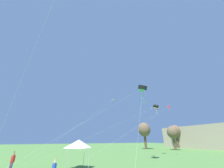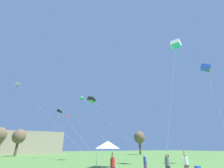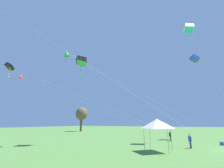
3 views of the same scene
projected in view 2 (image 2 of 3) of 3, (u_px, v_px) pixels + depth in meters
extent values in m
cube|color=tan|center=(23.00, 143.00, 60.43)|extent=(29.75, 13.52, 8.27)
ellipsoid|color=brown|center=(0.00, 135.00, 52.78)|extent=(4.51, 4.51, 5.02)
cylinder|color=brown|center=(140.00, 148.00, 55.96)|extent=(0.76, 0.76, 4.16)
ellipsoid|color=brown|center=(139.00, 137.00, 57.48)|extent=(4.09, 4.09, 4.54)
cylinder|color=brown|center=(16.00, 149.00, 44.35)|extent=(0.70, 0.70, 3.85)
ellipsoid|color=brown|center=(19.00, 136.00, 45.76)|extent=(3.78, 3.78, 4.20)
cylinder|color=#B7B7BC|center=(103.00, 159.00, 18.12)|extent=(0.05, 0.05, 2.23)
cylinder|color=#B7B7BC|center=(119.00, 158.00, 18.95)|extent=(0.05, 0.05, 2.23)
cylinder|color=#B7B7BC|center=(97.00, 158.00, 20.00)|extent=(0.05, 0.05, 2.23)
cylinder|color=#B7B7BC|center=(112.00, 157.00, 20.83)|extent=(0.05, 0.05, 2.23)
pyramid|color=white|center=(108.00, 145.00, 20.10)|extent=(2.48, 2.48, 0.94)
cube|color=blue|center=(198.00, 168.00, 17.03)|extent=(0.60, 0.38, 0.42)
cylinder|color=red|center=(113.00, 163.00, 12.97)|extent=(0.41, 0.41, 0.67)
sphere|color=#896042|center=(113.00, 157.00, 13.15)|extent=(0.26, 0.26, 0.26)
cylinder|color=#896042|center=(113.00, 155.00, 13.15)|extent=(0.22, 0.24, 0.58)
cube|color=brown|center=(168.00, 162.00, 23.17)|extent=(0.33, 0.18, 0.70)
cylinder|color=black|center=(168.00, 157.00, 23.42)|extent=(0.35, 0.35, 0.58)
sphere|color=#896042|center=(167.00, 154.00, 23.57)|extent=(0.22, 0.22, 0.22)
cylinder|color=white|center=(186.00, 161.00, 14.34)|extent=(0.43, 0.43, 0.70)
sphere|color=#896042|center=(185.00, 155.00, 14.53)|extent=(0.27, 0.27, 0.27)
cylinder|color=#896042|center=(184.00, 154.00, 14.58)|extent=(0.20, 0.21, 0.60)
cube|color=#473860|center=(145.00, 165.00, 18.27)|extent=(0.34, 0.18, 0.70)
cylinder|color=blue|center=(145.00, 159.00, 18.52)|extent=(0.35, 0.35, 0.58)
sphere|color=tan|center=(145.00, 156.00, 18.67)|extent=(0.22, 0.22, 0.22)
cylinder|color=tan|center=(144.00, 155.00, 18.69)|extent=(0.19, 0.11, 0.51)
cylinder|color=slate|center=(167.00, 162.00, 13.66)|extent=(0.41, 0.41, 0.68)
sphere|color=#896042|center=(166.00, 156.00, 13.84)|extent=(0.26, 0.26, 0.26)
cylinder|color=silver|center=(217.00, 105.00, 21.17)|extent=(6.65, 4.34, 15.81)
cube|color=blue|center=(206.00, 68.00, 27.33)|extent=(2.00, 2.05, 1.52)
cube|color=orange|center=(206.00, 70.00, 27.16)|extent=(1.61, 1.73, 0.82)
sphere|color=orange|center=(207.00, 72.00, 26.94)|extent=(0.23, 0.23, 0.23)
sphere|color=orange|center=(208.00, 75.00, 26.63)|extent=(0.23, 0.23, 0.23)
cylinder|color=silver|center=(44.00, 112.00, 21.19)|extent=(11.79, 18.39, 14.00)
pyramid|color=yellow|center=(17.00, 83.00, 29.50)|extent=(1.16, 0.99, 0.29)
sphere|color=black|center=(17.00, 86.00, 29.30)|extent=(0.14, 0.14, 0.14)
sphere|color=black|center=(16.00, 88.00, 29.04)|extent=(0.14, 0.14, 0.14)
cylinder|color=silver|center=(124.00, 126.00, 28.24)|extent=(10.35, 10.69, 12.18)
cube|color=black|center=(91.00, 100.00, 33.20)|extent=(1.98, 1.88, 1.46)
cube|color=green|center=(91.00, 101.00, 33.04)|extent=(1.58, 1.78, 0.73)
sphere|color=green|center=(91.00, 104.00, 32.87)|extent=(0.23, 0.23, 0.23)
sphere|color=green|center=(91.00, 106.00, 32.55)|extent=(0.23, 0.23, 0.23)
sphere|color=green|center=(90.00, 109.00, 32.29)|extent=(0.23, 0.23, 0.23)
sphere|color=green|center=(91.00, 112.00, 32.07)|extent=(0.23, 0.23, 0.23)
cylinder|color=silver|center=(94.00, 132.00, 28.98)|extent=(6.62, 23.97, 10.37)
cone|color=red|center=(69.00, 115.00, 39.87)|extent=(1.06, 0.95, 1.07)
sphere|color=yellow|center=(69.00, 117.00, 39.67)|extent=(0.10, 0.10, 0.10)
sphere|color=yellow|center=(69.00, 118.00, 39.53)|extent=(0.10, 0.10, 0.10)
cylinder|color=silver|center=(172.00, 87.00, 20.19)|extent=(8.95, 3.27, 19.64)
cube|color=white|center=(176.00, 44.00, 27.07)|extent=(1.97, 1.92, 1.46)
cube|color=#2DBCD1|center=(176.00, 46.00, 26.90)|extent=(1.56, 1.80, 0.69)
sphere|color=#2DBCD1|center=(176.00, 48.00, 26.71)|extent=(0.24, 0.24, 0.24)
sphere|color=#2DBCD1|center=(178.00, 51.00, 26.38)|extent=(0.24, 0.24, 0.24)
sphere|color=#2DBCD1|center=(178.00, 55.00, 26.12)|extent=(0.24, 0.24, 0.24)
sphere|color=#2DBCD1|center=(178.00, 58.00, 25.90)|extent=(0.24, 0.24, 0.24)
cylinder|color=silver|center=(73.00, 128.00, 25.49)|extent=(3.29, 25.84, 10.85)
cube|color=black|center=(59.00, 111.00, 37.87)|extent=(1.40, 1.39, 1.24)
cube|color=yellow|center=(59.00, 112.00, 37.75)|extent=(1.07, 1.18, 0.76)
sphere|color=yellow|center=(59.00, 114.00, 37.62)|extent=(0.17, 0.17, 0.17)
sphere|color=yellow|center=(59.00, 116.00, 37.38)|extent=(0.17, 0.17, 0.17)
sphere|color=yellow|center=(59.00, 118.00, 37.21)|extent=(0.17, 0.17, 0.17)
cylinder|color=silver|center=(106.00, 119.00, 23.61)|extent=(3.97, 20.32, 12.94)
cone|color=green|center=(82.00, 97.00, 33.96)|extent=(1.31, 1.43, 1.30)
sphere|color=blue|center=(81.00, 99.00, 33.79)|extent=(0.14, 0.14, 0.14)
sphere|color=blue|center=(81.00, 101.00, 33.60)|extent=(0.14, 0.14, 0.14)
sphere|color=blue|center=(81.00, 103.00, 33.45)|extent=(0.14, 0.14, 0.14)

